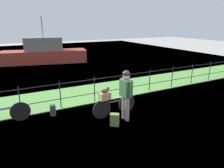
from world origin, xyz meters
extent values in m
plane|color=#9E9993|center=(0.00, 0.00, 0.00)|extent=(60.00, 60.00, 0.00)
cube|color=#569342|center=(0.00, 3.10, 0.01)|extent=(27.00, 2.40, 0.03)
plane|color=slate|center=(0.00, 11.82, 0.00)|extent=(30.00, 30.00, 0.00)
cylinder|color=black|center=(-3.46, 2.04, 0.53)|extent=(0.04, 0.04, 1.06)
cylinder|color=black|center=(-2.08, 2.04, 0.53)|extent=(0.04, 0.04, 1.06)
cylinder|color=black|center=(-0.69, 2.04, 0.53)|extent=(0.04, 0.04, 1.06)
cylinder|color=black|center=(0.69, 2.04, 0.53)|extent=(0.04, 0.04, 1.06)
cylinder|color=black|center=(2.08, 2.04, 0.53)|extent=(0.04, 0.04, 1.06)
cylinder|color=black|center=(3.46, 2.04, 0.53)|extent=(0.04, 0.04, 1.06)
cylinder|color=black|center=(4.85, 2.04, 0.53)|extent=(0.04, 0.04, 1.06)
cylinder|color=black|center=(6.23, 2.04, 0.53)|extent=(0.04, 0.04, 1.06)
cylinder|color=black|center=(0.00, 2.04, 0.37)|extent=(18.00, 0.03, 0.03)
cylinder|color=black|center=(0.00, 2.04, 0.95)|extent=(18.00, 0.03, 0.03)
cylinder|color=black|center=(-0.08, 0.57, 0.33)|extent=(0.66, 0.07, 0.66)
cylinder|color=black|center=(-1.08, 0.53, 0.33)|extent=(0.66, 0.07, 0.66)
cylinder|color=#2D2D33|center=(-0.58, 0.55, 0.51)|extent=(0.78, 0.08, 0.04)
cube|color=black|center=(-0.96, 0.54, 0.56)|extent=(0.20, 0.10, 0.06)
cube|color=slate|center=(-0.96, 0.54, 0.65)|extent=(0.37, 0.17, 0.02)
cube|color=#A87F51|center=(-0.96, 0.54, 0.78)|extent=(0.36, 0.27, 0.24)
ellipsoid|color=#4C3D2D|center=(-0.96, 0.54, 0.97)|extent=(0.29, 0.15, 0.13)
sphere|color=#4C3D2D|center=(-0.84, 0.54, 1.02)|extent=(0.11, 0.11, 0.11)
cylinder|color=gray|center=(-0.41, 0.21, 0.41)|extent=(0.14, 0.14, 0.82)
cylinder|color=gray|center=(-0.41, 0.01, 0.41)|extent=(0.14, 0.14, 0.82)
cube|color=#2D5633|center=(-0.41, 0.11, 1.10)|extent=(0.28, 0.41, 0.56)
cylinder|color=#2D5633|center=(-0.42, 0.33, 1.13)|extent=(0.10, 0.10, 0.50)
cylinder|color=#2D5633|center=(-0.40, -0.11, 1.13)|extent=(0.10, 0.10, 0.50)
sphere|color=tan|center=(-0.41, 0.11, 1.49)|extent=(0.22, 0.22, 0.22)
sphere|color=black|center=(-0.41, 0.11, 1.57)|extent=(0.23, 0.23, 0.23)
cube|color=olive|center=(-0.93, -0.11, 0.20)|extent=(0.33, 0.31, 0.40)
cylinder|color=#38383D|center=(-2.49, 1.54, 0.19)|extent=(0.20, 0.20, 0.39)
cylinder|color=black|center=(-3.50, 1.64, 0.32)|extent=(0.64, 0.05, 0.64)
cylinder|color=#3D569E|center=(-4.01, 1.64, 0.50)|extent=(0.78, 0.05, 0.04)
cube|color=#9E3328|center=(-0.91, 11.64, 0.49)|extent=(6.69, 3.10, 0.98)
cube|color=slate|center=(-0.91, 11.64, 1.49)|extent=(3.04, 1.81, 1.01)
cylinder|color=#B2B2B2|center=(-0.91, 11.64, 2.79)|extent=(0.10, 0.10, 1.60)
camera|label=1|loc=(-3.69, -5.16, 3.12)|focal=32.60mm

